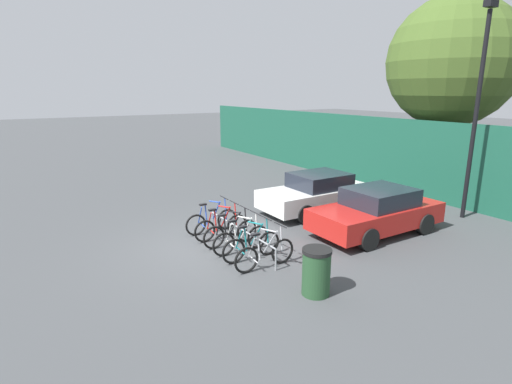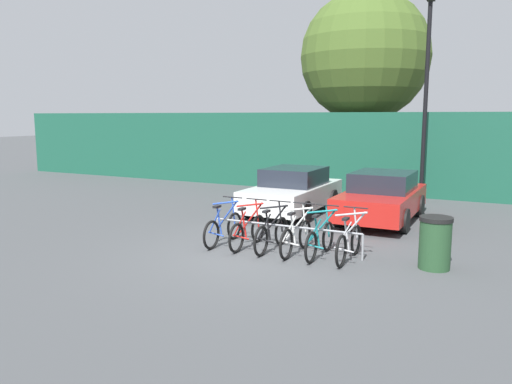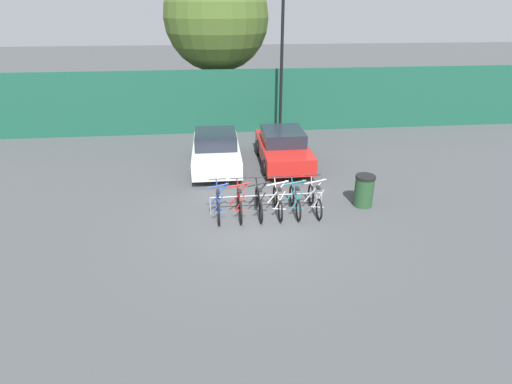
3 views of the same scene
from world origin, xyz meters
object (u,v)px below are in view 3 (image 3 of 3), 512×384
Objects in this scene: bicycle_teal at (295,201)px; trash_bin at (364,191)px; bike_rack at (267,197)px; bicycle_blue at (218,205)px; lamp_post at (282,56)px; bicycle_white at (278,202)px; car_white at (216,150)px; tree_behind_hoarding at (216,18)px; car_red at (283,147)px; bicycle_black at (259,203)px; bicycle_silver at (315,200)px; bicycle_red at (240,204)px.

trash_bin is at bearing 3.39° from bicycle_teal.
bike_rack is 2.07× the size of bicycle_blue.
bike_rack is 8.66m from lamp_post.
bicycle_teal is (0.54, 0.00, 0.00)m from bicycle_white.
bicycle_blue is 0.41× the size of car_white.
tree_behind_hoarding is (-2.04, 10.77, 4.92)m from bicycle_teal.
lamp_post is 4.27m from tree_behind_hoarding.
car_red is 0.60× the size of lamp_post.
car_red is at bearing 1.51° from car_white.
bicycle_teal is (2.36, 0.00, 0.00)m from bicycle_blue.
bicycle_white is at bearing -2.49° from bicycle_blue.
bicycle_black is 0.41× the size of car_red.
lamp_post is (1.36, 7.97, 3.42)m from bicycle_white.
lamp_post is (3.17, 3.81, 3.10)m from car_white.
bicycle_teal is at bearing -94.39° from car_red.
trash_bin is (2.27, 0.23, 0.14)m from bicycle_teal.
bicycle_silver is at bearing -91.37° from lamp_post.
car_white is (-2.35, 4.16, 0.31)m from bicycle_teal.
lamp_post is at bearing 81.76° from bicycle_teal.
bicycle_blue is 0.22× the size of tree_behind_hoarding.
bike_rack is 0.44× the size of tree_behind_hoarding.
car_white reaches higher than bicycle_silver.
car_white is at bearing 99.45° from bicycle_red.
car_white reaches higher than bicycle_red.
car_white is at bearing 110.63° from bicycle_white.
bike_rack is 2.07× the size of bicycle_teal.
bicycle_black is at bearing -176.14° from trash_bin.
tree_behind_hoarding is at bearing 109.84° from car_red.
car_red is at bearing 75.54° from bicycle_white.
bicycle_teal is 2.29m from trash_bin.
car_white reaches higher than bicycle_teal.
trash_bin is (3.99, 0.23, 0.14)m from bicycle_red.
bicycle_teal is (1.12, 0.00, 0.00)m from bicycle_black.
bicycle_red is at bearing 177.13° from bicycle_white.
car_red is (2.68, 0.07, 0.00)m from car_white.
bicycle_white is 0.54m from bicycle_teal.
bicycle_teal is 0.22× the size of tree_behind_hoarding.
bicycle_silver reaches higher than trash_bin.
bicycle_white is 2.83m from trash_bin.
car_red is 4.89m from lamp_post.
tree_behind_hoarding is at bearing 87.28° from car_white.
bicycle_teal is 4.79m from car_white.
bicycle_red is 1.00× the size of bicycle_silver.
bicycle_red is at bearing 178.93° from bicycle_black.
car_white is at bearing 117.10° from bicycle_teal.
car_white is 0.52× the size of tree_behind_hoarding.
bicycle_blue is 0.64m from bicycle_red.
car_white is (-2.98, 4.16, 0.31)m from bicycle_silver.
bicycle_white is at bearing -66.50° from car_white.
bicycle_teal is at bearing -1.07° from bicycle_black.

